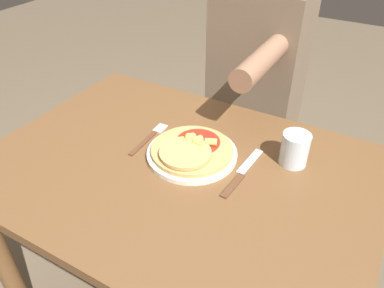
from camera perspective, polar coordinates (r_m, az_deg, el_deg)
dining_table at (r=1.09m, az=-2.08°, el=-8.73°), size 1.03×0.74×0.75m
plate at (r=1.03m, az=0.00°, el=-1.49°), size 0.25×0.25×0.01m
pizza at (r=1.02m, az=-0.10°, el=-0.81°), size 0.22×0.22×0.04m
fork at (r=1.11m, az=-6.36°, el=1.09°), size 0.03×0.18×0.00m
knife at (r=0.98m, az=7.61°, el=-4.37°), size 0.03×0.22×0.00m
drinking_glass at (r=1.02m, az=15.39°, el=-0.75°), size 0.07×0.07×0.09m
person_diner at (r=1.47m, az=9.66°, el=8.86°), size 0.32×0.52×1.26m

